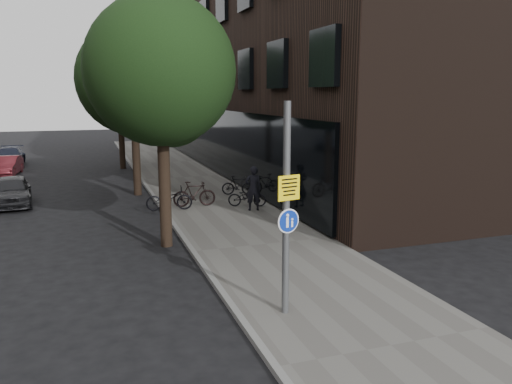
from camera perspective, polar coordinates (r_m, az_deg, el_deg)
name	(u,v)px	position (r m, az deg, el deg)	size (l,w,h in m)	color
ground	(303,288)	(12.41, 5.40, -10.81)	(120.00, 120.00, 0.00)	black
sidewalk	(213,202)	(21.57, -4.97, -1.17)	(4.50, 60.00, 0.12)	#5C5A55
curb_edge	(160,206)	(21.16, -10.89, -1.56)	(0.15, 60.00, 0.13)	slate
building_right_dark_brick	(286,28)	(35.37, 3.46, 18.17)	(12.00, 40.00, 18.00)	black
street_tree_near	(162,78)	(15.29, -10.64, 12.73)	(4.40, 4.40, 7.50)	black
street_tree_mid	(134,83)	(23.73, -13.76, 11.96)	(5.00, 5.00, 7.80)	black
street_tree_far	(120,86)	(32.69, -15.29, 11.56)	(5.00, 5.00, 7.80)	black
signpost	(286,210)	(10.09, 3.47, -2.04)	(0.50, 0.15, 4.38)	#595B5E
pedestrian	(253,188)	(19.57, -0.31, 0.43)	(0.64, 0.42, 1.76)	black
parked_bike_facade_near	(247,197)	(20.34, -1.02, -0.53)	(0.54, 1.55, 0.82)	black
parked_bike_facade_far	(238,185)	(22.74, -2.07, 0.79)	(0.42, 1.48, 0.89)	black
parked_bike_curb_near	(169,198)	(19.95, -9.90, -0.73)	(0.63, 1.80, 0.95)	black
parked_bike_curb_far	(194,194)	(20.47, -7.06, -0.22)	(0.49, 1.73, 1.04)	black
parked_car_near	(12,191)	(23.46, -26.09, 0.13)	(1.48, 3.67, 1.25)	black
parked_car_mid	(7,166)	(32.35, -26.54, 2.69)	(1.18, 3.37, 1.11)	maroon
parked_car_far	(10,156)	(36.80, -26.32, 3.66)	(1.68, 4.14, 1.20)	#1A1F30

